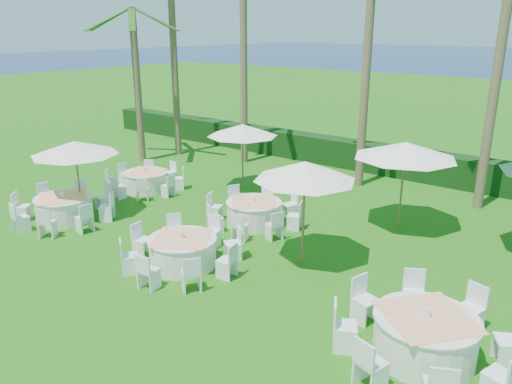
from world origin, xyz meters
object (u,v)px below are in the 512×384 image
umbrella_b (305,171)px  banquet_table_a (64,208)px  banquet_table_b (183,251)px  umbrella_d (405,150)px  banquet_table_e (254,212)px  banquet_table_d (146,180)px  umbrella_c (242,130)px  umbrella_a (75,148)px  banquet_table_c (425,335)px

umbrella_b → banquet_table_a: bearing=-165.2°
banquet_table_b → umbrella_d: umbrella_d is taller
banquet_table_e → umbrella_b: umbrella_b is taller
banquet_table_d → umbrella_c: size_ratio=1.10×
umbrella_b → umbrella_d: umbrella_b is taller
banquet_table_b → umbrella_b: (2.40, 2.04, 2.14)m
banquet_table_a → umbrella_d: 10.89m
banquet_table_a → umbrella_a: (0.03, 0.60, 1.87)m
banquet_table_e → umbrella_d: bearing=34.0°
umbrella_a → banquet_table_e: bearing=29.5°
umbrella_a → umbrella_c: bearing=65.7°
umbrella_a → umbrella_b: 7.91m
banquet_table_a → umbrella_b: (7.80, 2.07, 2.13)m
banquet_table_a → banquet_table_e: size_ratio=1.06×
banquet_table_b → banquet_table_c: bearing=0.9°
banquet_table_d → umbrella_a: 3.67m
banquet_table_b → banquet_table_d: banquet_table_b is taller
banquet_table_a → umbrella_a: 1.97m
banquet_table_a → banquet_table_c: banquet_table_c is taller
banquet_table_b → banquet_table_d: 6.84m
banquet_table_b → banquet_table_e: bearing=95.2°
banquet_table_e → umbrella_b: (2.71, -1.40, 2.15)m
banquet_table_a → umbrella_c: umbrella_c is taller
banquet_table_b → umbrella_a: size_ratio=1.14×
umbrella_a → umbrella_d: 10.34m
banquet_table_b → banquet_table_e: banquet_table_b is taller
banquet_table_d → umbrella_c: umbrella_c is taller
umbrella_a → umbrella_d: (8.82, 5.39, 0.20)m
banquet_table_c → umbrella_b: size_ratio=1.22×
banquet_table_e → umbrella_c: 4.14m
banquet_table_a → umbrella_b: umbrella_b is taller
banquet_table_a → umbrella_c: bearing=67.6°
banquet_table_e → banquet_table_a: bearing=-145.8°
banquet_table_d → umbrella_a: (0.40, -3.10, 1.91)m
banquet_table_c → umbrella_a: 11.90m
banquet_table_c → umbrella_b: (-3.97, 1.94, 2.10)m
banquet_table_d → banquet_table_e: size_ratio=0.96×
banquet_table_d → banquet_table_e: bearing=-2.6°
banquet_table_d → umbrella_d: (9.22, 2.29, 2.11)m
banquet_table_c → banquet_table_e: (-6.69, 3.34, -0.05)m
umbrella_a → umbrella_d: size_ratio=0.90×
umbrella_d → banquet_table_a: bearing=-145.9°
umbrella_c → banquet_table_a: bearing=-112.4°
banquet_table_a → umbrella_d: umbrella_d is taller
banquet_table_b → umbrella_a: bearing=173.9°
banquet_table_c → umbrella_b: 4.89m
banquet_table_b → umbrella_d: bearing=59.9°
banquet_table_c → banquet_table_a: bearing=-179.4°
banquet_table_c → umbrella_c: bearing=147.3°
banquet_table_b → banquet_table_d: size_ratio=1.08×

